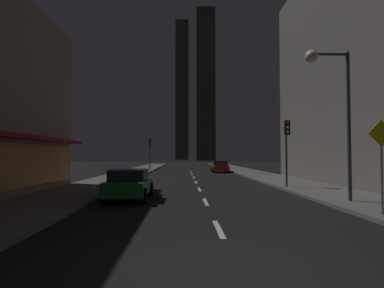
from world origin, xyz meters
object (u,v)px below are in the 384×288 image
at_px(traffic_light_near_right, 287,138).
at_px(pedestrian_crossing_sign, 382,158).
at_px(traffic_light_far_left, 150,147).
at_px(fire_hydrant_far_left, 130,173).
at_px(car_parked_near, 129,184).
at_px(car_parked_far, 220,166).
at_px(street_lamp_right, 330,88).

bearing_deg(traffic_light_near_right, pedestrian_crossing_sign, -89.38).
bearing_deg(pedestrian_crossing_sign, traffic_light_far_left, 109.00).
height_order(fire_hydrant_far_left, pedestrian_crossing_sign, pedestrian_crossing_sign).
bearing_deg(traffic_light_far_left, traffic_light_near_right, -64.50).
bearing_deg(car_parked_near, traffic_light_near_right, 25.00).
xyz_separation_m(car_parked_far, fire_hydrant_far_left, (-9.50, -10.16, -0.29)).
height_order(traffic_light_far_left, pedestrian_crossing_sign, traffic_light_far_left).
distance_m(car_parked_near, traffic_light_far_left, 27.49).
height_order(car_parked_near, fire_hydrant_far_left, car_parked_near).
bearing_deg(traffic_light_far_left, fire_hydrant_far_left, -91.70).
relative_size(traffic_light_near_right, pedestrian_crossing_sign, 1.33).
relative_size(fire_hydrant_far_left, pedestrian_crossing_sign, 0.21).
height_order(car_parked_near, street_lamp_right, street_lamp_right).
bearing_deg(fire_hydrant_far_left, pedestrian_crossing_sign, -58.49).
bearing_deg(traffic_light_near_right, traffic_light_far_left, 115.50).
bearing_deg(car_parked_near, pedestrian_crossing_sign, -28.19).
bearing_deg(traffic_light_near_right, fire_hydrant_far_left, 139.93).
relative_size(car_parked_far, pedestrian_crossing_sign, 1.34).
xyz_separation_m(traffic_light_near_right, traffic_light_far_left, (-11.00, 23.07, 0.00)).
bearing_deg(pedestrian_crossing_sign, street_lamp_right, 94.03).
xyz_separation_m(traffic_light_near_right, pedestrian_crossing_sign, (0.10, -9.17, -1.18)).
distance_m(car_parked_far, street_lamp_right, 26.22).
height_order(street_lamp_right, pedestrian_crossing_sign, street_lamp_right).
xyz_separation_m(traffic_light_near_right, street_lamp_right, (-0.12, -6.05, 1.87)).
distance_m(car_parked_near, car_parked_far, 25.05).
bearing_deg(fire_hydrant_far_left, street_lamp_right, -54.20).
distance_m(car_parked_far, pedestrian_crossing_sign, 29.02).
height_order(car_parked_far, pedestrian_crossing_sign, pedestrian_crossing_sign).
height_order(car_parked_near, traffic_light_far_left, traffic_light_far_left).
xyz_separation_m(fire_hydrant_far_left, pedestrian_crossing_sign, (11.50, -18.76, 1.56)).
relative_size(fire_hydrant_far_left, traffic_light_near_right, 0.16).
relative_size(traffic_light_far_left, street_lamp_right, 0.64).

